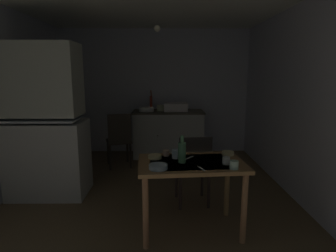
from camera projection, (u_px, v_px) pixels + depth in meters
The scene contains 24 objects.
ground_plane at pixel (151, 191), 3.85m from camera, with size 5.00×5.00×0.00m, color brown.
wall_back at pixel (155, 92), 5.64m from camera, with size 3.76×0.10×2.43m, color silver.
wall_left at pixel (3, 103), 3.60m from camera, with size 0.10×4.10×2.43m, color silver.
wall_right at pixel (295, 102), 3.65m from camera, with size 0.10×4.10×2.43m, color silver.
hutch_cabinet at pixel (46, 126), 3.59m from camera, with size 0.96×0.59×1.95m.
counter_cabinet at pixel (168, 133), 5.42m from camera, with size 1.34×0.64×0.88m.
sink_basin at pixel (176, 107), 5.33m from camera, with size 0.44×0.34×0.15m.
hand_pump at pixel (151, 102), 5.35m from camera, with size 0.05×0.27×0.39m.
mixing_bowl_counter at pixel (146, 109), 5.28m from camera, with size 0.28×0.28×0.08m, color white.
stoneware_crock at pixel (160, 108), 5.34m from camera, with size 0.14×0.14×0.11m, color beige.
dining_table at pixel (191, 172), 2.78m from camera, with size 1.08×0.73×0.73m.
chair_far_side at pixel (193, 167), 3.36m from camera, with size 0.44×0.44×0.87m.
chair_by_counter at pixel (119, 139), 4.72m from camera, with size 0.50×0.50×0.94m.
serving_bowl_wide at pixel (155, 157), 2.87m from camera, with size 0.14×0.14×0.03m, color beige.
soup_bowl_small at pixel (158, 167), 2.55m from camera, with size 0.17×0.17×0.04m, color #9EB2C6.
sauce_dish at pixel (228, 153), 2.98m from camera, with size 0.13×0.13×0.04m, color beige.
mug_tall at pixel (234, 165), 2.54m from camera, with size 0.08×0.08×0.08m, color #ADD1C1.
mug_dark at pixel (176, 154), 2.87m from camera, with size 0.08×0.08×0.09m, color #9EB2C6.
teacup_mint at pixel (226, 161), 2.68m from camera, with size 0.07×0.07×0.07m, color white.
teacup_cream at pixel (166, 153), 2.95m from camera, with size 0.07×0.07×0.06m, color tan.
glass_bottle at pixel (182, 152), 2.72m from camera, with size 0.08×0.08×0.27m.
table_knife at pixel (189, 158), 2.87m from camera, with size 0.17×0.02×0.01m, color silver.
teaspoon_near_bowl at pixel (201, 169), 2.55m from camera, with size 0.12×0.02×0.01m, color beige.
pendant_bulb at pixel (157, 29), 3.42m from camera, with size 0.08×0.08×0.08m, color #F9EFCC.
Camera 1 is at (0.18, -3.62, 1.58)m, focal length 30.09 mm.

